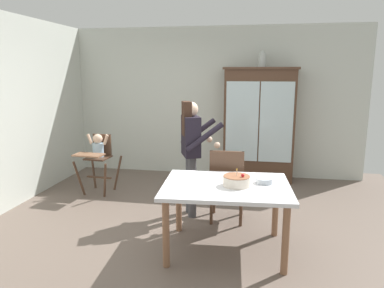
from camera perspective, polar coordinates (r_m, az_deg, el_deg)
ground_plane at (r=4.40m, az=-0.60°, el=-14.08°), size 6.24×6.24×0.00m
wall_back at (r=6.60m, az=3.66°, el=6.67°), size 5.32×0.06×2.70m
china_cabinet at (r=6.33m, az=10.64°, el=3.07°), size 1.26×0.48×1.98m
ceramic_vase at (r=6.27m, az=11.20°, el=13.08°), size 0.13×0.13×0.27m
high_chair_with_toddler at (r=5.79m, az=-14.84°, el=-1.34°), size 0.61×0.71×0.95m
adult_person at (r=4.65m, az=-0.09°, el=-0.07°), size 0.63×0.62×1.53m
dining_table at (r=3.80m, az=5.49°, el=-7.84°), size 1.38×1.08×0.74m
birthday_cake at (r=3.72m, az=7.16°, el=-5.86°), size 0.28×0.28×0.19m
serving_bowl at (r=3.87m, az=11.47°, el=-5.78°), size 0.18×0.18×0.05m
dining_chair_far_side at (r=4.51m, az=5.61°, el=-5.89°), size 0.45×0.45×0.96m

